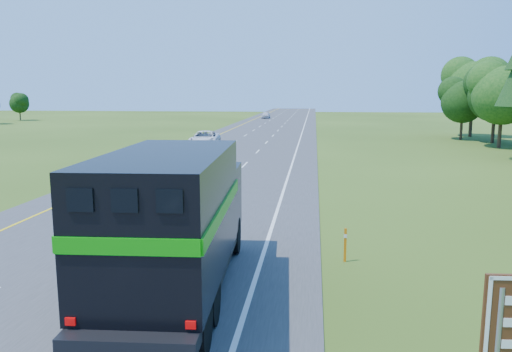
% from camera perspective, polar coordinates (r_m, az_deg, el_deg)
% --- Properties ---
extents(road, '(15.00, 260.00, 0.04)m').
position_cam_1_polar(road, '(51.12, -1.48, 3.21)').
color(road, '#38383A').
rests_on(road, ground).
extents(lane_markings, '(11.15, 260.00, 0.01)m').
position_cam_1_polar(lane_markings, '(51.11, -1.48, 3.24)').
color(lane_markings, yellow).
rests_on(lane_markings, road).
extents(horse_truck, '(3.35, 9.37, 4.09)m').
position_cam_1_polar(horse_truck, '(13.88, -9.25, -4.78)').
color(horse_truck, black).
rests_on(horse_truck, road).
extents(white_suv, '(3.19, 6.17, 1.66)m').
position_cam_1_polar(white_suv, '(52.20, -5.88, 4.23)').
color(white_suv, white).
rests_on(white_suv, road).
extents(far_car, '(1.72, 4.15, 1.41)m').
position_cam_1_polar(far_car, '(110.54, 1.13, 6.98)').
color(far_car, silver).
rests_on(far_car, road).
extents(delineator, '(0.10, 0.05, 1.16)m').
position_cam_1_polar(delineator, '(17.10, 10.16, -7.65)').
color(delineator, orange).
rests_on(delineator, ground).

